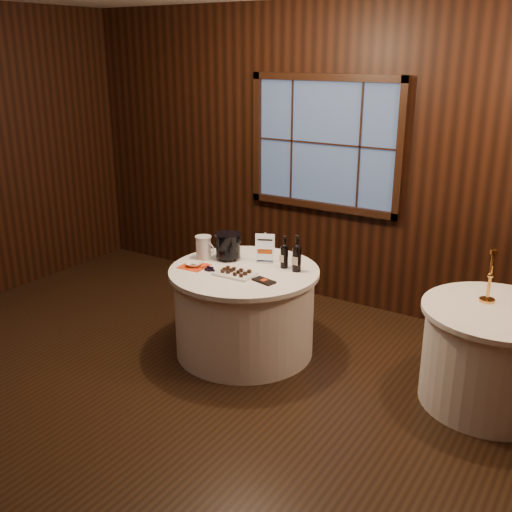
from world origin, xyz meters
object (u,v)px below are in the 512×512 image
Objects in this scene: port_bottle_right at (297,256)px; cracker_bowl at (194,264)px; side_table at (492,356)px; grape_bunch at (210,269)px; chocolate_plate at (235,273)px; main_table at (244,310)px; chocolate_box at (264,281)px; glass_pitcher at (204,248)px; brass_candlestick at (489,283)px; sign_stand at (265,252)px; port_bottle_left at (284,254)px; ice_bucket at (228,246)px.

cracker_bowl is (-0.80, -0.38, -0.11)m from port_bottle_right.
grape_bunch is (-2.22, -0.49, 0.40)m from side_table.
chocolate_plate is at bearing -167.09° from side_table.
port_bottle_right reaches higher than side_table.
chocolate_box is (0.30, -0.16, 0.39)m from main_table.
port_bottle_right is 1.48× the size of glass_pitcher.
side_table is 3.46× the size of port_bottle_right.
brass_candlestick is at bearing 16.28° from chocolate_plate.
sign_stand reaches higher than chocolate_plate.
brass_candlestick is at bearing 4.51° from port_bottle_right.
glass_pitcher reaches higher than side_table.
sign_stand is 0.62m from cracker_bowl.
glass_pitcher is (-0.45, 0.03, 0.49)m from main_table.
chocolate_plate is at bearing -120.89° from sign_stand.
brass_candlestick is (1.90, 0.39, 0.53)m from main_table.
brass_candlestick is (2.12, 0.58, 0.13)m from grape_bunch.
chocolate_plate is (-0.25, -0.37, -0.10)m from port_bottle_left.
chocolate_box is at bearing -28.34° from main_table.
chocolate_plate is 0.82× the size of brass_candlestick.
sign_stand is at bearing 42.70° from cracker_bowl.
port_bottle_right is 0.39m from chocolate_box.
side_table is at bearing 12.91° from chocolate_plate.
main_table is at bearing -127.52° from port_bottle_left.
main_table is 0.52m from chocolate_box.
grape_bunch is (-0.62, -0.39, -0.12)m from port_bottle_right.
grape_bunch is 0.32m from glass_pitcher.
chocolate_box is 1.70m from brass_candlestick.
main_table is at bearing -171.47° from side_table.
sign_stand is 1.85m from brass_candlestick.
chocolate_box is 0.77m from glass_pitcher.
ice_bucket reaches higher than grape_bunch.
port_bottle_right is at bearing 26.53° from main_table.
brass_candlestick is at bearing 19.93° from port_bottle_left.
port_bottle_left is at bearing 19.15° from glass_pitcher.
glass_pitcher is (-0.84, -0.17, -0.03)m from port_bottle_right.
cracker_bowl is 0.34× the size of brass_candlestick.
main_table is 0.54m from sign_stand.
main_table is 0.66m from glass_pitcher.
glass_pitcher is 0.52× the size of brass_candlestick.
side_table is 3.85× the size of port_bottle_left.
sign_stand is at bearing -173.66° from port_bottle_left.
main_table is at bearing -27.56° from ice_bucket.
ice_bucket is at bearing -173.18° from brass_candlestick.
port_bottle_right is 0.94× the size of chocolate_plate.
port_bottle_right is 1.51m from brass_candlestick.
port_bottle_left reaches higher than grape_bunch.
chocolate_box is at bearing -9.70° from glass_pitcher.
port_bottle_left is 1.64m from brass_candlestick.
ice_bucket is 1.13× the size of glass_pitcher.
glass_pitcher is at bearing 176.53° from main_table.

